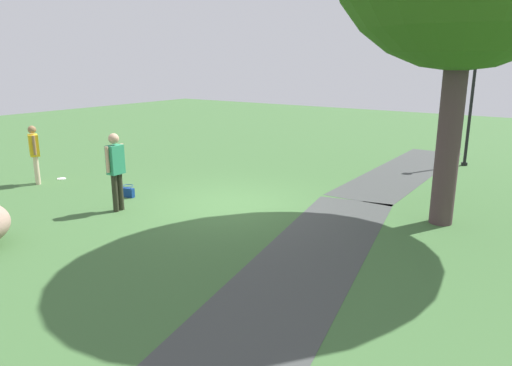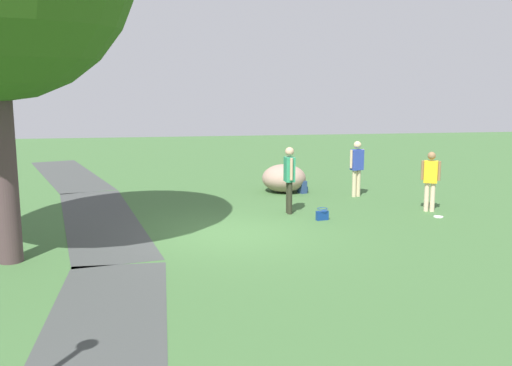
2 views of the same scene
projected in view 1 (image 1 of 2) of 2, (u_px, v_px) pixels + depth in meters
ground_plane at (234, 204)px, 11.39m from camera, size 48.00×48.00×0.00m
footpath_segment_near at (405, 170)px, 14.90m from camera, size 8.01×1.87×0.01m
footpath_segment_mid at (307, 261)px, 8.15m from camera, size 8.20×3.32×0.01m
lamp_post at (472, 99)px, 15.09m from camera, size 0.28×0.28×3.54m
woman_with_handbag at (116, 166)px, 10.65m from camera, size 0.52×0.26×1.81m
passerby_on_path at (34, 151)px, 13.07m from camera, size 0.37×0.47×1.66m
handbag_on_grass at (128, 192)px, 11.96m from camera, size 0.32×0.34×0.31m
frisbee_on_grass at (61, 179)px, 13.84m from camera, size 0.25×0.25×0.02m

